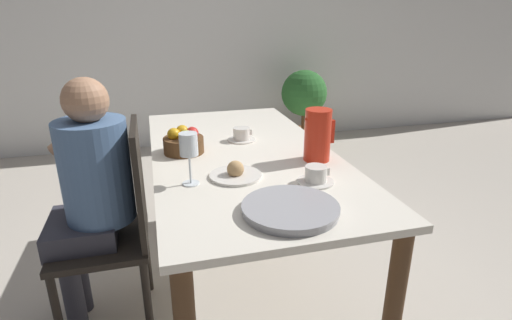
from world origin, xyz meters
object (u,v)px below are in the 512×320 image
Objects in this scene: red_pitcher at (318,135)px; teacup_across at (241,135)px; person_seated at (90,187)px; potted_plant at (304,100)px; teacup_near_person at (316,176)px; serving_tray at (290,209)px; fruit_bowl at (184,142)px; chair_person_side at (117,226)px; wine_glass_water at (189,147)px; bread_plate at (236,173)px.

red_pitcher reaches higher than teacup_across.
potted_plant is (1.90, 2.23, -0.17)m from person_seated.
teacup_near_person is 2.80m from potted_plant.
fruit_bowl reaches higher than serving_tray.
red_pitcher is 0.28× the size of potted_plant.
chair_person_side is 0.58m from wine_glass_water.
person_seated reaches higher than bread_plate.
teacup_near_person is at bearing 49.53° from serving_tray.
teacup_across is 0.51m from bread_plate.
serving_tray is at bearing -122.41° from red_pitcher.
wine_glass_water reaches higher than teacup_near_person.
person_seated reaches higher than serving_tray.
fruit_bowl is at bearing -159.41° from teacup_across.
person_seated is at bearing -130.32° from potted_plant.
potted_plant is at bearing -38.42° from chair_person_side.
bread_plate is at bearing 107.73° from serving_tray.
chair_person_side is 6.49× the size of teacup_near_person.
red_pitcher is at bearing 14.26° from bread_plate.
bread_plate is at bearing -105.90° from teacup_across.
red_pitcher reaches higher than chair_person_side.
potted_plant is (1.47, 2.49, -0.40)m from wine_glass_water.
wine_glass_water is 0.25× the size of potted_plant.
person_seated is at bearing 159.53° from bread_plate.
person_seated is 0.47m from fruit_bowl.
fruit_bowl is at bearing 88.45° from wine_glass_water.
serving_tray is (0.31, -0.34, -0.14)m from wine_glass_water.
chair_person_side is 1.01m from red_pitcher.
teacup_near_person is (-0.11, -0.25, -0.09)m from red_pitcher.
person_seated is 1.05m from red_pitcher.
fruit_bowl is 0.23× the size of potted_plant.
wine_glass_water is 0.24m from bread_plate.
red_pitcher reaches higher than serving_tray.
teacup_near_person is 0.68× the size of bread_plate.
chair_person_side is 0.88m from serving_tray.
teacup_near_person is (0.49, -0.12, -0.13)m from wine_glass_water.
bread_plate is (-0.41, -0.10, -0.10)m from red_pitcher.
wine_glass_water reaches higher than chair_person_side.
person_seated is at bearing -160.91° from teacup_across.
teacup_across is at bearing 104.58° from teacup_near_person.
potted_plant is at bearing 69.66° from red_pitcher.
wine_glass_water is at bearing -91.55° from fruit_bowl.
red_pitcher is 0.71× the size of serving_tray.
fruit_bowl reaches higher than teacup_near_person.
teacup_across is (-0.27, 0.38, -0.09)m from red_pitcher.
fruit_bowl reaches higher than bread_plate.
teacup_near_person is 0.18× the size of potted_plant.
red_pitcher is 2.54m from potted_plant.
fruit_bowl is at bearing 115.98° from bread_plate.
person_seated is at bearing 173.10° from red_pitcher.
serving_tray is 0.40× the size of potted_plant.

